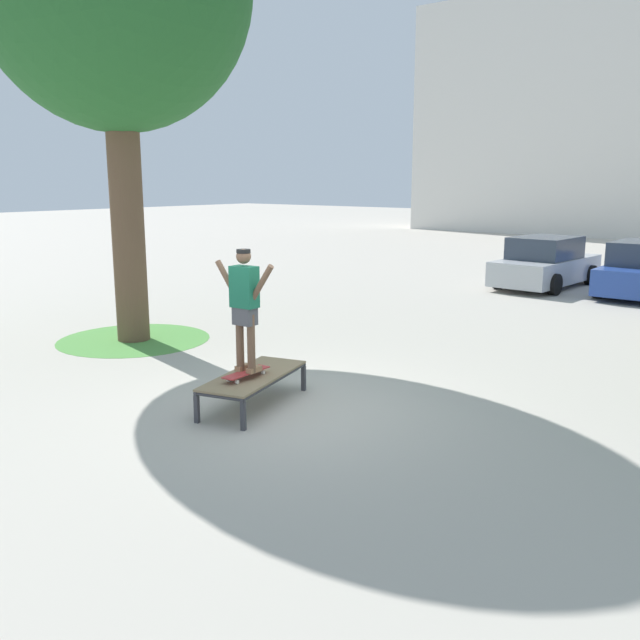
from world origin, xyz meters
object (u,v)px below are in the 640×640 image
Objects in this scene: skateboard at (246,373)px; car_silver at (546,264)px; skater at (245,302)px; skate_box at (254,377)px.

car_silver is at bearing 93.90° from skateboard.
skateboard is 0.99m from skater.
car_silver is at bearing 93.72° from skate_box.
car_silver is (-0.92, 13.55, -0.84)m from skater.
car_silver is (-0.92, 13.55, 0.15)m from skateboard.
skater is at bearing -86.10° from car_silver.
skater is (0.05, -0.20, 1.12)m from skate_box.
skateboard is at bearing -86.10° from car_silver.
skateboard is 13.58m from car_silver.
skater is 13.60m from car_silver.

